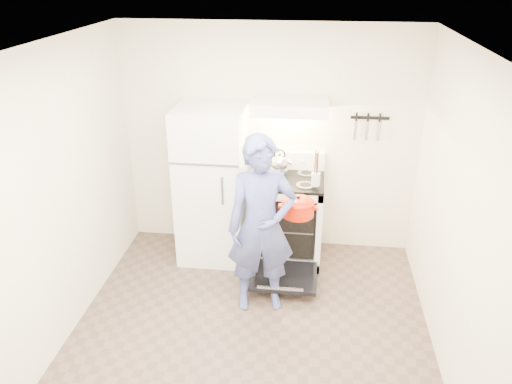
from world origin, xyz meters
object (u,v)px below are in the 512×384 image
stove_body (287,220)px  tea_kettle (279,162)px  refrigerator (212,185)px  dutch_oven (298,209)px  person (261,226)px

stove_body → tea_kettle: bearing=133.7°
refrigerator → dutch_oven: size_ratio=4.66×
stove_body → refrigerator: bearing=-178.2°
dutch_oven → tea_kettle: bearing=107.2°
person → dutch_oven: 0.40m
dutch_oven → refrigerator: bearing=146.2°
stove_body → person: size_ratio=0.54×
refrigerator → person: size_ratio=0.99×
person → dutch_oven: (0.32, 0.24, 0.08)m
tea_kettle → dutch_oven: (0.24, -0.76, -0.16)m
dutch_oven → person: bearing=-143.4°
tea_kettle → refrigerator: bearing=-169.7°
tea_kettle → person: bearing=-94.6°
stove_body → tea_kettle: size_ratio=3.22×
person → tea_kettle: bearing=73.1°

